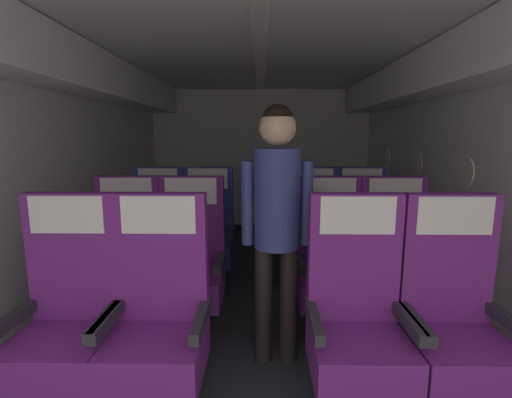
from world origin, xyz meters
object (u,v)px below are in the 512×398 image
at_px(seat_a_left_aisle, 159,322).
at_px(seat_c_right_aisle, 361,236).
at_px(seat_c_right_window, 313,236).
at_px(seat_b_right_window, 329,266).
at_px(seat_b_right_aisle, 394,267).
at_px(seat_b_left_aisle, 191,265).
at_px(flight_attendant, 277,209).
at_px(seat_a_right_window, 357,323).
at_px(seat_a_right_aisle, 454,324).
at_px(seat_c_left_aisle, 208,235).
at_px(seat_c_left_window, 158,235).
at_px(seat_a_left_window, 67,321).
at_px(seat_b_left_window, 127,265).

height_order(seat_a_left_aisle, seat_c_right_aisle, same).
distance_m(seat_a_left_aisle, seat_c_right_window, 1.99).
distance_m(seat_b_right_window, seat_c_right_aisle, 0.98).
relative_size(seat_b_right_aisle, seat_c_right_window, 1.00).
distance_m(seat_b_left_aisle, flight_attendant, 0.94).
bearing_deg(seat_c_right_aisle, seat_a_right_window, -105.95).
xyz_separation_m(seat_a_right_aisle, seat_c_left_aisle, (-1.54, 1.70, 0.00)).
bearing_deg(seat_c_right_window, seat_a_left_aisle, -121.73).
bearing_deg(flight_attendant, seat_b_right_window, 29.69).
xyz_separation_m(seat_c_left_window, seat_c_right_window, (1.53, 0.00, 0.00)).
bearing_deg(seat_a_right_window, seat_b_right_aisle, 59.31).
relative_size(seat_a_left_window, seat_b_right_aisle, 1.00).
height_order(seat_a_left_aisle, seat_b_left_aisle, same).
bearing_deg(seat_a_right_aisle, seat_c_right_aisle, 90.47).
relative_size(seat_b_left_aisle, seat_b_right_aisle, 1.00).
bearing_deg(seat_b_left_window, seat_c_right_aisle, 23.08).
relative_size(seat_a_left_aisle, seat_a_right_aisle, 1.00).
xyz_separation_m(seat_a_left_window, seat_b_right_aisle, (2.02, 0.84, 0.00)).
bearing_deg(seat_a_right_aisle, seat_c_left_aisle, 132.16).
height_order(seat_c_left_window, seat_c_left_aisle, same).
distance_m(seat_b_left_window, flight_attendant, 1.32).
xyz_separation_m(seat_a_right_aisle, seat_b_right_window, (-0.49, 0.86, 0.00)).
distance_m(seat_b_right_aisle, flight_attendant, 1.14).
height_order(seat_a_right_aisle, seat_a_right_window, same).
height_order(seat_a_left_aisle, seat_c_right_window, same).
xyz_separation_m(seat_a_right_window, seat_c_right_aisle, (0.49, 1.71, 0.00)).
height_order(seat_b_right_window, flight_attendant, flight_attendant).
height_order(seat_a_left_window, seat_a_right_window, same).
distance_m(seat_b_left_aisle, seat_c_right_window, 1.34).
relative_size(seat_b_right_aisle, seat_c_left_aisle, 1.00).
relative_size(seat_b_left_aisle, seat_c_right_window, 1.00).
xyz_separation_m(seat_c_right_aisle, seat_c_right_window, (-0.48, -0.02, 0.00)).
height_order(seat_a_left_window, seat_b_right_window, same).
relative_size(seat_c_left_aisle, flight_attendant, 0.70).
distance_m(seat_b_left_window, seat_c_left_window, 0.84).
bearing_deg(seat_c_right_aisle, seat_b_left_window, -156.92).
bearing_deg(seat_c_left_aisle, seat_b_right_aisle, -29.26).
relative_size(seat_c_right_window, flight_attendant, 0.70).
bearing_deg(seat_c_right_aisle, seat_b_right_window, -119.05).
bearing_deg(seat_c_left_aisle, seat_a_right_window, -58.63).
bearing_deg(seat_c_right_window, seat_a_right_window, -90.21).
distance_m(seat_a_left_window, seat_c_right_aisle, 2.64).
height_order(seat_b_left_aisle, seat_c_left_aisle, same).
relative_size(seat_c_left_aisle, seat_c_right_window, 1.00).
distance_m(seat_a_right_aisle, seat_b_left_aisle, 1.76).
relative_size(seat_a_right_window, flight_attendant, 0.70).
bearing_deg(seat_a_right_window, seat_c_left_window, 132.16).
bearing_deg(seat_b_left_aisle, seat_b_right_window, 0.52).
relative_size(seat_a_right_aisle, seat_c_left_window, 1.00).
distance_m(seat_a_right_aisle, seat_b_right_window, 0.98).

